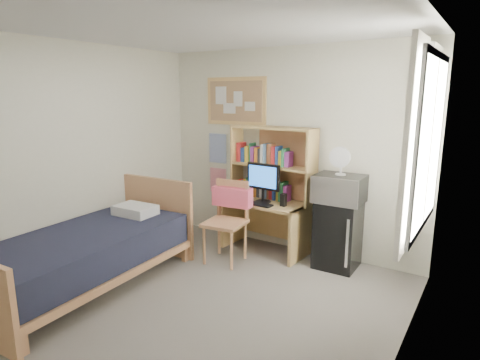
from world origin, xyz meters
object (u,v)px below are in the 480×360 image
Objects in this scene: mini_fridge at (338,234)px; speaker_right at (283,200)px; monitor at (263,183)px; desk_chair at (225,222)px; bed at (86,260)px; microwave at (340,188)px; desk at (265,226)px; speaker_left at (244,192)px; desk_fan at (341,162)px; bulletin_board at (236,101)px.

speaker_right reaches higher than mini_fridge.
desk_chair is at bearing -110.85° from monitor.
microwave is at bearing 39.92° from bed.
desk is 2.20m from bed.
speaker_left is 1.28m from microwave.
desk_chair is at bearing -108.87° from desk.
mini_fridge is 2.83m from bed.
desk_chair is 1.41m from microwave.
speaker_left is (-0.30, 0.02, -0.15)m from monitor.
speaker_right is 0.29× the size of microwave.
desk_chair reaches higher than speaker_right.
speaker_left is (-0.06, 0.53, 0.26)m from desk_chair.
mini_fridge is at bearing 14.10° from speaker_right.
monitor is at bearing -176.24° from desk_fan.
bulletin_board is at bearing 139.88° from speaker_left.
microwave reaches higher than mini_fridge.
bulletin_board is at bearing 155.41° from monitor.
desk_chair is at bearing 54.11° from bed.
monitor is 0.97m from microwave.
bulletin_board is at bearing 169.63° from microwave.
monitor is at bearing 0.00° from speaker_left.
bulletin_board is 0.94× the size of desk_chair.
microwave is at bearing 5.03° from desk.
desk_fan reaches higher than speaker_left.
desk_fan is (1.20, 0.59, 0.76)m from desk_chair.
speaker_right is 0.70m from microwave.
bulletin_board is at bearing 170.32° from mini_fridge.
bed is (-0.85, -1.33, -0.20)m from desk_chair.
desk_chair is at bearing -79.27° from speaker_left.
mini_fridge is 1.10m from monitor.
bed is at bearing -129.52° from desk_chair.
bulletin_board is 0.43× the size of bed.
bed is 2.89m from microwave.
speaker_left is at bearing 63.79° from bed.
desk_chair is at bearing -64.93° from bulletin_board.
microwave is 0.30m from desk_fan.
bed is at bearing -137.81° from desk_fan.
monitor is at bearing 58.43° from desk_chair.
desk is 1.14m from microwave.
speaker_right is (-0.66, -0.12, 0.35)m from mini_fridge.
speaker_left is (-0.30, -0.04, 0.43)m from desk.
desk_fan is (0.96, 0.08, 0.35)m from monitor.
desk_fan is at bearing 6.55° from speaker_left.
bed is 7.48× the size of desk_fan.
desk_chair is 3.42× the size of desk_fan.
microwave reaches higher than bed.
speaker_left is at bearing -180.00° from speaker_right.
desk is 1.33m from desk_fan.
desk_chair is 1.60m from bed.
speaker_left is at bearing -178.28° from desk_fan.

